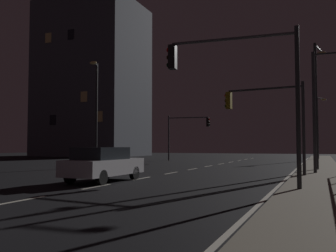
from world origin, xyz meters
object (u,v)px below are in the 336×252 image
Objects in this scene: street_lamp_corner at (317,94)px; building_distant at (93,81)px; traffic_light_mid_left at (238,76)px; traffic_light_mid_right at (265,110)px; street_lamp_mid_block at (96,105)px; street_lamp_median at (320,99)px; car at (103,164)px; street_lamp_across_street at (319,122)px; traffic_light_far_right at (187,128)px.

street_lamp_corner is 42.63m from building_distant.
traffic_light_mid_left is 12.44m from street_lamp_corner.
traffic_light_mid_right is 0.61× the size of street_lamp_mid_block.
street_lamp_mid_block reaches higher than traffic_light_mid_left.
street_lamp_median is 0.28× the size of building_distant.
traffic_light_mid_right is 0.71× the size of street_lamp_median.
street_lamp_median reaches higher than car.
street_lamp_median is at bearing 34.95° from traffic_light_mid_right.
building_distant reaches higher than street_lamp_across_street.
street_lamp_corner reaches higher than street_lamp_across_street.
car is 0.18× the size of building_distant.
traffic_light_mid_right is (6.48, 5.79, 2.74)m from car.
street_lamp_median is (15.69, -1.52, -0.44)m from street_lamp_mid_block.
street_lamp_corner is 1.19× the size of street_lamp_median.
car is 0.56× the size of street_lamp_mid_block.
street_lamp_mid_block is (-12.90, 10.18, 0.44)m from traffic_light_mid_left.
street_lamp_across_street is (13.22, 7.73, 0.86)m from traffic_light_far_right.
traffic_light_mid_left is 32.35m from street_lamp_across_street.
building_distant reaches higher than traffic_light_far_right.
street_lamp_mid_block reaches higher than car.
street_lamp_mid_block is 0.98× the size of street_lamp_corner.
street_lamp_mid_block is at bearing -55.87° from building_distant.
car is at bearing -129.00° from street_lamp_corner.
street_lamp_corner reaches higher than car.
traffic_light_mid_right is at bearing 41.81° from car.
street_lamp_across_street is 26.97m from street_lamp_mid_block.
traffic_light_far_right is 18.18m from street_lamp_corner.
car is 0.65× the size of street_lamp_median.
building_distant is at bearing 140.03° from street_lamp_median.
street_lamp_across_street reaches higher than traffic_light_mid_right.
street_lamp_median is (2.80, 8.66, -0.00)m from traffic_light_mid_left.
traffic_light_far_right is 0.61× the size of street_lamp_corner.
street_lamp_across_street is 0.89× the size of street_lamp_mid_block.
street_lamp_across_street is 0.29× the size of building_distant.
building_distant reaches higher than street_lamp_median.
traffic_light_mid_right is at bearing 89.41° from traffic_light_mid_left.
street_lamp_corner is (13.24, -12.38, 1.46)m from traffic_light_far_right.
traffic_light_mid_right is 0.20× the size of building_distant.
traffic_light_mid_left is 49.10m from building_distant.
building_distant reaches higher than traffic_light_mid_right.
building_distant reaches higher than street_lamp_corner.
car is 12.48m from street_lamp_median.
car is 45.25m from building_distant.
car is 9.11m from traffic_light_mid_right.
street_lamp_corner is at bearing -36.48° from building_distant.
street_lamp_mid_block is (-2.29, -14.33, 1.17)m from traffic_light_far_right.
street_lamp_across_street is 1.04× the size of street_lamp_median.
street_lamp_mid_block is at bearing 141.71° from traffic_light_mid_left.
traffic_light_far_right is at bearing 136.93° from street_lamp_corner.
street_lamp_corner is at bearing 51.00° from car.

